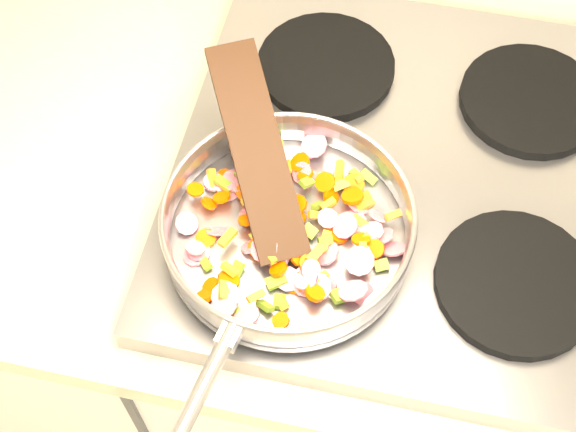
# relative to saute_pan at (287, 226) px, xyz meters

# --- Properties ---
(cooktop) EXTENTS (0.60, 0.60, 0.04)m
(cooktop) POSITION_rel_saute_pan_xyz_m (0.13, 0.15, -0.07)
(cooktop) COLOR #939399
(cooktop) RESTS_ON counter_top
(grate_fl) EXTENTS (0.19, 0.19, 0.02)m
(grate_fl) POSITION_rel_saute_pan_xyz_m (-0.01, 0.01, -0.04)
(grate_fl) COLOR black
(grate_fl) RESTS_ON cooktop
(grate_fr) EXTENTS (0.19, 0.19, 0.02)m
(grate_fr) POSITION_rel_saute_pan_xyz_m (0.27, 0.01, -0.04)
(grate_fr) COLOR black
(grate_fr) RESTS_ON cooktop
(grate_bl) EXTENTS (0.19, 0.19, 0.02)m
(grate_bl) POSITION_rel_saute_pan_xyz_m (-0.01, 0.29, -0.04)
(grate_bl) COLOR black
(grate_bl) RESTS_ON cooktop
(grate_br) EXTENTS (0.19, 0.19, 0.02)m
(grate_br) POSITION_rel_saute_pan_xyz_m (0.27, 0.29, -0.04)
(grate_br) COLOR black
(grate_br) RESTS_ON cooktop
(saute_pan) EXTENTS (0.33, 0.50, 0.06)m
(saute_pan) POSITION_rel_saute_pan_xyz_m (0.00, 0.00, 0.00)
(saute_pan) COLOR #9E9EA5
(saute_pan) RESTS_ON grate_fl
(vegetable_heap) EXTENTS (0.28, 0.28, 0.05)m
(vegetable_heap) POSITION_rel_saute_pan_xyz_m (0.00, -0.00, -0.01)
(vegetable_heap) COLOR #BC123C
(vegetable_heap) RESTS_ON saute_pan
(wooden_spatula) EXTENTS (0.17, 0.25, 0.11)m
(wooden_spatula) POSITION_rel_saute_pan_xyz_m (-0.05, 0.07, 0.04)
(wooden_spatula) COLOR black
(wooden_spatula) RESTS_ON saute_pan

